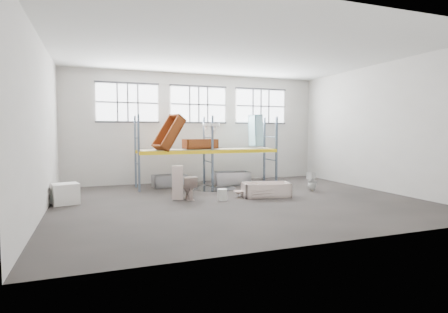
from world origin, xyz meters
name	(u,v)px	position (x,y,z in m)	size (l,w,h in m)	color
floor	(239,202)	(0.00, 0.00, -0.05)	(12.00, 10.00, 0.10)	#433C39
ceiling	(240,50)	(0.00, 0.00, 5.05)	(12.00, 10.00, 0.10)	silver
wall_back	(198,128)	(0.00, 5.05, 2.50)	(12.00, 0.10, 5.00)	#B8B3AA
wall_front	(334,124)	(0.00, -5.05, 2.50)	(12.00, 0.10, 5.00)	#B0ABA3
wall_left	(39,126)	(-6.05, 0.00, 2.50)	(0.10, 10.00, 5.00)	#ADA9A1
wall_right	(380,128)	(6.05, 0.00, 2.50)	(0.10, 10.00, 5.00)	#B8B3AA
window_left	(128,103)	(-3.20, 4.94, 3.60)	(2.60, 0.04, 1.60)	white
window_mid	(199,105)	(0.00, 4.94, 3.60)	(2.60, 0.04, 1.60)	white
window_right	(261,106)	(3.20, 4.94, 3.60)	(2.60, 0.04, 1.60)	white
rack_upright_la	(139,153)	(-3.00, 2.90, 1.50)	(0.08, 0.08, 3.00)	slate
rack_upright_lb	(135,152)	(-3.00, 4.10, 1.50)	(0.08, 0.08, 3.00)	slate
rack_upright_ma	(212,152)	(0.00, 2.90, 1.50)	(0.08, 0.08, 3.00)	slate
rack_upright_mb	(204,150)	(0.00, 4.10, 1.50)	(0.08, 0.08, 3.00)	slate
rack_upright_ra	(276,151)	(3.00, 2.90, 1.50)	(0.08, 0.08, 3.00)	slate
rack_upright_rb	(264,149)	(3.00, 4.10, 1.50)	(0.08, 0.08, 3.00)	slate
rack_beam_front	(212,152)	(0.00, 2.90, 1.50)	(6.00, 0.10, 0.14)	yellow
rack_beam_back	(204,150)	(0.00, 4.10, 1.50)	(6.00, 0.10, 0.14)	yellow
shelf_deck	(208,149)	(0.00, 3.50, 1.58)	(5.90, 1.10, 0.03)	gray
wet_patch	(214,188)	(0.00, 2.70, 0.00)	(1.80, 1.80, 0.00)	black
bathtub_beige	(266,190)	(1.19, 0.31, 0.25)	(1.70, 0.80, 0.50)	beige
cistern_spare	(260,187)	(1.14, 0.70, 0.28)	(0.38, 0.18, 0.36)	beige
sink_in_tub	(239,192)	(0.23, 0.59, 0.16)	(0.39, 0.39, 0.13)	#F5D7CC
toilet_beige	(189,187)	(-1.56, 0.77, 0.41)	(0.46, 0.80, 0.82)	beige
cistern_tall	(178,183)	(-1.93, 0.88, 0.58)	(0.38, 0.24, 1.17)	beige
toilet_white	(312,181)	(3.45, 0.78, 0.38)	(0.34, 0.35, 0.75)	white
steel_tub_left	(170,181)	(-1.64, 3.76, 0.26)	(1.41, 0.66, 0.52)	#9EA0A6
steel_tub_right	(232,178)	(1.04, 3.37, 0.29)	(1.58, 0.74, 0.58)	#B7BBC1
rust_tub_flat	(200,144)	(-0.37, 3.44, 1.82)	(1.42, 0.66, 0.40)	#8B3B0B
rust_tub_tilted	(169,133)	(-1.74, 3.26, 2.29)	(1.56, 0.73, 0.44)	#7C360D
sink_on_shelf	(211,137)	(0.04, 3.16, 2.09)	(0.72, 0.56, 0.64)	white
blue_tub_upright	(256,130)	(2.32, 3.63, 2.40)	(1.42, 0.66, 0.40)	#9FDCEA
bucket	(222,195)	(-0.55, 0.19, 0.19)	(0.33, 0.33, 0.39)	silver
carton_near	(66,194)	(-5.53, 1.33, 0.33)	(0.78, 0.67, 0.67)	white
carton_far	(48,195)	(-6.09, 1.83, 0.25)	(0.59, 0.59, 0.49)	silver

